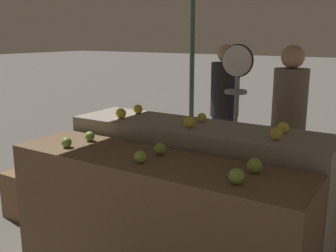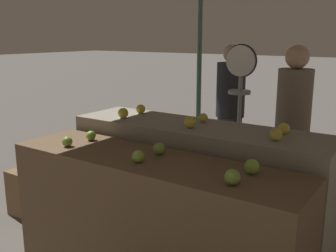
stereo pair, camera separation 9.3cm
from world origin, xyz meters
name	(u,v)px [view 2 (the right image)]	position (x,y,z in m)	size (l,w,h in m)	color
display_counter_front	(150,221)	(0.00, 0.00, 0.44)	(2.06, 0.55, 0.88)	brown
display_counter_back	(196,186)	(0.00, 0.60, 0.49)	(2.06, 0.55, 0.98)	gray
apple_front_0	(67,142)	(-0.65, -0.11, 0.91)	(0.07, 0.07, 0.07)	#7AA338
apple_front_1	(138,157)	(-0.01, -0.11, 0.92)	(0.08, 0.08, 0.08)	#84AD3D
apple_front_2	(232,177)	(0.64, -0.12, 0.92)	(0.09, 0.09, 0.09)	#7AA338
apple_front_3	(91,136)	(-0.64, 0.11, 0.91)	(0.07, 0.07, 0.07)	#84AD3D
apple_front_4	(159,149)	(0.00, 0.10, 0.92)	(0.08, 0.08, 0.08)	#7AA338
apple_front_5	(252,167)	(0.65, 0.10, 0.92)	(0.09, 0.09, 0.09)	#84AD3D
apple_back_0	(123,113)	(-0.64, 0.48, 1.03)	(0.09, 0.09, 0.09)	gold
apple_back_1	(190,122)	(0.00, 0.50, 1.03)	(0.09, 0.09, 0.09)	gold
apple_back_2	(276,135)	(0.65, 0.50, 1.02)	(0.08, 0.08, 0.08)	gold
apple_back_3	(141,109)	(-0.64, 0.72, 1.02)	(0.08, 0.08, 0.08)	gold
apple_back_4	(203,118)	(-0.01, 0.72, 1.02)	(0.07, 0.07, 0.07)	gold
apple_back_5	(284,129)	(0.63, 0.70, 1.02)	(0.08, 0.08, 0.08)	yellow
produce_scale	(240,92)	(0.03, 1.31, 1.15)	(0.29, 0.20, 1.58)	#99999E
person_vendor_at_scale	(293,119)	(0.44, 1.56, 0.92)	(0.40, 0.40, 1.57)	#2D2D38
person_customer_left	(230,102)	(-0.49, 2.22, 0.89)	(0.41, 0.41, 1.55)	#2D2D38
wooden_crate_side	(39,191)	(-1.51, 0.26, 0.22)	(0.43, 0.43, 0.43)	brown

